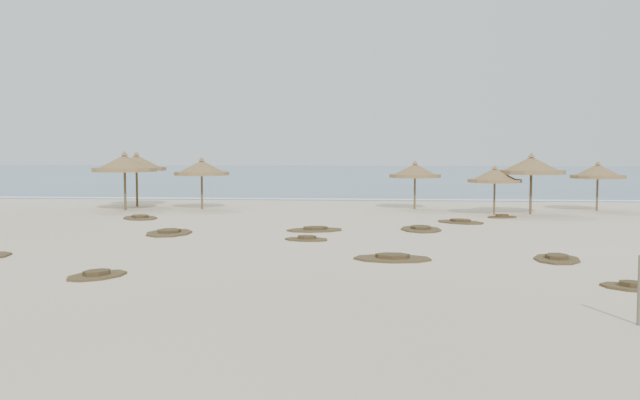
{
  "coord_description": "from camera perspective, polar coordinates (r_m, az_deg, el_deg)",
  "views": [
    {
      "loc": [
        0.91,
        -18.82,
        3.1
      ],
      "look_at": [
        -1.09,
        5.0,
        1.43
      ],
      "focal_mm": 40.0,
      "sensor_mm": 36.0,
      "label": 1
    }
  ],
  "objects": [
    {
      "name": "palapa_6",
      "position": [
        39.0,
        21.34,
        2.1
      ],
      "size": [
        3.03,
        3.03,
        2.57
      ],
      "rotation": [
        0.0,
        0.0,
        -0.11
      ],
      "color": "brown",
      "rests_on": "ground"
    },
    {
      "name": "scrub_7",
      "position": [
        31.05,
        11.17,
        -1.71
      ],
      "size": [
        2.57,
        2.46,
        0.16
      ],
      "rotation": [
        0.0,
        0.0,
        2.46
      ],
      "color": "brown",
      "rests_on": "ground"
    },
    {
      "name": "scrub_1",
      "position": [
        27.08,
        -11.98,
        -2.55
      ],
      "size": [
        1.76,
        2.61,
        0.16
      ],
      "rotation": [
        0.0,
        0.0,
        1.61
      ],
      "color": "brown",
      "rests_on": "ground"
    },
    {
      "name": "scrub_12",
      "position": [
        17.54,
        23.76,
        -6.35
      ],
      "size": [
        1.71,
        1.55,
        0.16
      ],
      "rotation": [
        0.0,
        0.0,
        2.59
      ],
      "color": "brown",
      "rests_on": "ground"
    },
    {
      "name": "scrub_6",
      "position": [
        33.35,
        -14.2,
        -1.37
      ],
      "size": [
        2.42,
        2.74,
        0.16
      ],
      "rotation": [
        0.0,
        0.0,
        2.07
      ],
      "color": "brown",
      "rests_on": "ground"
    },
    {
      "name": "fence_post_near",
      "position": [
        13.91,
        24.23,
        -6.61
      ],
      "size": [
        0.12,
        0.12,
        1.25
      ],
      "primitive_type": "cylinder",
      "rotation": [
        0.0,
        0.0,
        0.39
      ],
      "color": "#706654",
      "rests_on": "ground"
    },
    {
      "name": "palapa_0",
      "position": [
        40.62,
        -14.47,
        2.83
      ],
      "size": [
        4.21,
        4.21,
        3.04
      ],
      "rotation": [
        0.0,
        0.0,
        0.38
      ],
      "color": "brown",
      "rests_on": "ground"
    },
    {
      "name": "foam_line",
      "position": [
        44.93,
        3.63,
        0.04
      ],
      "size": [
        70.0,
        0.6,
        0.01
      ],
      "primitive_type": "cube",
      "color": "white",
      "rests_on": "ground"
    },
    {
      "name": "palapa_2",
      "position": [
        38.02,
        -9.45,
        2.49
      ],
      "size": [
        3.48,
        3.48,
        2.75
      ],
      "rotation": [
        0.0,
        0.0,
        -0.21
      ],
      "color": "brown",
      "rests_on": "ground"
    },
    {
      "name": "ground",
      "position": [
        19.09,
        2.01,
        -5.35
      ],
      "size": [
        160.0,
        160.0,
        0.0
      ],
      "primitive_type": "plane",
      "color": "beige",
      "rests_on": "ground"
    },
    {
      "name": "palapa_1",
      "position": [
        38.06,
        -15.37,
        2.78
      ],
      "size": [
        3.79,
        3.79,
        3.07
      ],
      "rotation": [
        0.0,
        0.0,
        -0.17
      ],
      "color": "brown",
      "rests_on": "ground"
    },
    {
      "name": "scrub_13",
      "position": [
        27.46,
        -0.41,
        -2.37
      ],
      "size": [
        2.58,
        2.11,
        0.16
      ],
      "rotation": [
        0.0,
        0.0,
        0.34
      ],
      "color": "brown",
      "rests_on": "ground"
    },
    {
      "name": "scrub_2",
      "position": [
        24.6,
        -1.08,
        -3.12
      ],
      "size": [
        1.71,
        1.28,
        0.16
      ],
      "rotation": [
        0.0,
        0.0,
        2.95
      ],
      "color": "brown",
      "rests_on": "ground"
    },
    {
      "name": "ocean",
      "position": [
        93.87,
        4.24,
        2.1
      ],
      "size": [
        200.0,
        100.0,
        0.01
      ],
      "primitive_type": "cube",
      "color": "#2B5483",
      "rests_on": "ground"
    },
    {
      "name": "scrub_4",
      "position": [
        21.25,
        18.42,
        -4.46
      ],
      "size": [
        1.57,
        2.13,
        0.16
      ],
      "rotation": [
        0.0,
        0.0,
        1.41
      ],
      "color": "brown",
      "rests_on": "ground"
    },
    {
      "name": "palapa_5",
      "position": [
        35.15,
        13.8,
        1.86
      ],
      "size": [
        2.71,
        2.71,
        2.4
      ],
      "rotation": [
        0.0,
        0.0,
        0.06
      ],
      "color": "brown",
      "rests_on": "ground"
    },
    {
      "name": "palapa_4",
      "position": [
        35.88,
        16.55,
        2.6
      ],
      "size": [
        3.37,
        3.37,
        3.0
      ],
      "rotation": [
        0.0,
        0.0,
        0.05
      ],
      "color": "brown",
      "rests_on": "ground"
    },
    {
      "name": "scrub_3",
      "position": [
        27.98,
        8.07,
        -2.29
      ],
      "size": [
        1.75,
        2.52,
        0.16
      ],
      "rotation": [
        0.0,
        0.0,
        1.65
      ],
      "color": "brown",
      "rests_on": "ground"
    },
    {
      "name": "scrub_10",
      "position": [
        33.84,
        14.35,
        -1.29
      ],
      "size": [
        1.71,
        1.45,
        0.16
      ],
      "rotation": [
        0.0,
        0.0,
        0.42
      ],
      "color": "brown",
      "rests_on": "ground"
    },
    {
      "name": "palapa_3",
      "position": [
        37.79,
        7.6,
        2.28
      ],
      "size": [
        2.86,
        2.86,
        2.57
      ],
      "rotation": [
        0.0,
        0.0,
        0.05
      ],
      "color": "brown",
      "rests_on": "ground"
    },
    {
      "name": "scrub_9",
      "position": [
        20.37,
        5.82,
        -4.63
      ],
      "size": [
        2.31,
        1.57,
        0.16
      ],
      "rotation": [
        0.0,
        0.0,
        3.09
      ],
      "color": "brown",
      "rests_on": "ground"
    },
    {
      "name": "scrub_11",
      "position": [
        18.39,
        -17.42,
        -5.73
      ],
      "size": [
        1.74,
        1.98,
        0.16
      ],
      "rotation": [
        0.0,
        0.0,
        1.09
      ],
      "color": "brown",
      "rests_on": "ground"
    }
  ]
}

